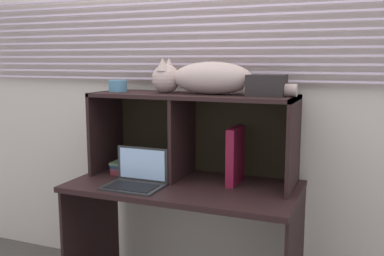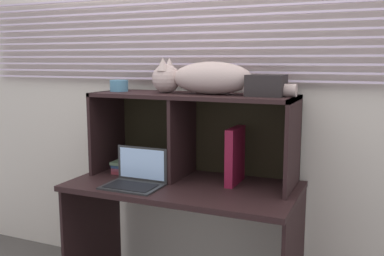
{
  "view_description": "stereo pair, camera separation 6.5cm",
  "coord_description": "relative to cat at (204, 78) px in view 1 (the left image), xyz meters",
  "views": [
    {
      "loc": [
        0.9,
        -1.95,
        1.4
      ],
      "look_at": [
        0.0,
        0.31,
        1.02
      ],
      "focal_mm": 40.46,
      "sensor_mm": 36.0,
      "label": 1
    },
    {
      "loc": [
        0.96,
        -1.93,
        1.4
      ],
      "look_at": [
        0.0,
        0.31,
        1.02
      ],
      "focal_mm": 40.46,
      "sensor_mm": 36.0,
      "label": 2
    }
  ],
  "objects": [
    {
      "name": "small_basket",
      "position": [
        -0.55,
        0.0,
        -0.05
      ],
      "size": [
        0.11,
        0.11,
        0.07
      ],
      "primitive_type": "cylinder",
      "color": "teal",
      "rests_on": "hutch_shelf_unit"
    },
    {
      "name": "back_panel_with_blinds",
      "position": [
        -0.07,
        0.24,
        -0.05
      ],
      "size": [
        4.4,
        0.08,
        2.5
      ],
      "color": "beige",
      "rests_on": "ground"
    },
    {
      "name": "desk",
      "position": [
        -0.07,
        -0.12,
        -0.73
      ],
      "size": [
        1.26,
        0.65,
        0.73
      ],
      "color": "black",
      "rests_on": "ground"
    },
    {
      "name": "storage_box",
      "position": [
        0.35,
        0.0,
        -0.03
      ],
      "size": [
        0.19,
        0.17,
        0.11
      ],
      "primitive_type": "cube",
      "color": "black",
      "rests_on": "hutch_shelf_unit"
    },
    {
      "name": "book_stack",
      "position": [
        -0.47,
        -0.0,
        -0.54
      ],
      "size": [
        0.17,
        0.24,
        0.07
      ],
      "color": "maroon",
      "rests_on": "desk"
    },
    {
      "name": "hutch_shelf_unit",
      "position": [
        -0.08,
        0.03,
        -0.24
      ],
      "size": [
        1.17,
        0.38,
        0.49
      ],
      "color": "black",
      "rests_on": "desk"
    },
    {
      "name": "binder_upright",
      "position": [
        0.19,
        0.0,
        -0.42
      ],
      "size": [
        0.05,
        0.23,
        0.31
      ],
      "primitive_type": "cube",
      "color": "maroon",
      "rests_on": "desk"
    },
    {
      "name": "laptop",
      "position": [
        -0.29,
        -0.26,
        -0.54
      ],
      "size": [
        0.31,
        0.22,
        0.2
      ],
      "color": "#292929",
      "rests_on": "desk"
    },
    {
      "name": "cat",
      "position": [
        0.0,
        0.0,
        0.0
      ],
      "size": [
        0.82,
        0.19,
        0.2
      ],
      "color": "#BDA298",
      "rests_on": "hutch_shelf_unit"
    }
  ]
}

